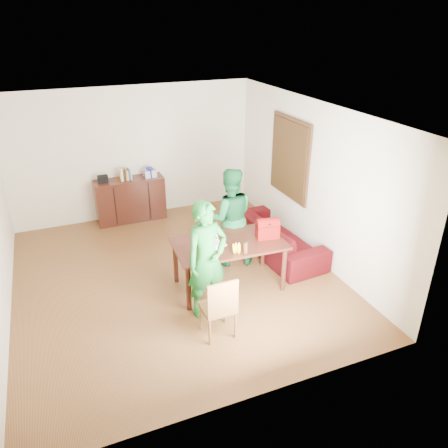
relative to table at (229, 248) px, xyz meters
name	(u,v)px	position (x,y,z in m)	size (l,w,h in m)	color
room	(170,201)	(-0.71, 0.70, 0.62)	(5.20, 5.70, 2.90)	#462711
table	(229,248)	(0.00, 0.00, 0.00)	(1.73, 1.03, 0.79)	black
chair	(218,318)	(-0.59, -1.02, -0.42)	(0.43, 0.41, 0.93)	brown
person_near	(207,260)	(-0.54, -0.49, 0.18)	(0.63, 0.41, 1.73)	#166421
person_far	(230,217)	(0.31, 0.70, 0.17)	(0.83, 0.65, 1.71)	#13582A
laptop	(214,243)	(-0.25, -0.03, 0.14)	(0.37, 0.31, 0.23)	white
bananas	(237,251)	(-0.03, -0.35, 0.13)	(0.17, 0.11, 0.06)	gold
bottle	(245,247)	(0.10, -0.37, 0.19)	(0.06, 0.06, 0.19)	#582E14
red_bag	(267,230)	(0.62, -0.07, 0.23)	(0.34, 0.20, 0.25)	maroon
sofa	(276,236)	(1.23, 0.72, -0.38)	(2.14, 0.84, 0.62)	#35060A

